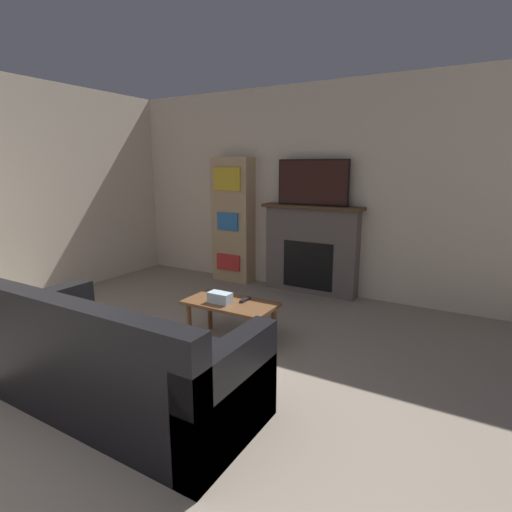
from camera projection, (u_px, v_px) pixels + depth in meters
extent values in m
plane|color=gray|center=(35.00, 473.00, 2.21)|extent=(18.00, 18.00, 0.00)
cube|color=beige|center=(314.00, 191.00, 5.27)|extent=(6.67, 0.06, 2.70)
cube|color=beige|center=(39.00, 192.00, 4.98)|extent=(0.06, 4.94, 2.70)
cube|color=#605651|center=(311.00, 251.00, 5.30)|extent=(1.25, 0.22, 1.13)
cube|color=black|center=(307.00, 266.00, 5.24)|extent=(0.69, 0.01, 0.62)
cube|color=#4C331E|center=(312.00, 207.00, 5.15)|extent=(1.35, 0.28, 0.04)
cube|color=black|center=(313.00, 182.00, 5.08)|extent=(0.96, 0.03, 0.58)
cube|color=#331914|center=(312.00, 182.00, 5.07)|extent=(0.92, 0.01, 0.55)
cube|color=black|center=(124.00, 374.00, 2.83)|extent=(1.98, 0.87, 0.45)
cube|color=black|center=(73.00, 335.00, 2.43)|extent=(1.98, 0.16, 0.42)
cube|color=black|center=(45.00, 333.00, 3.25)|extent=(0.16, 0.87, 0.68)
cube|color=black|center=(231.00, 396.00, 2.35)|extent=(0.16, 0.87, 0.68)
cube|color=silver|center=(68.00, 318.00, 2.89)|extent=(0.36, 0.14, 0.28)
cube|color=brown|center=(231.00, 303.00, 3.78)|extent=(0.87, 0.46, 0.03)
cylinder|color=brown|center=(189.00, 322.00, 3.87)|extent=(0.05, 0.05, 0.38)
cylinder|color=brown|center=(256.00, 338.00, 3.50)|extent=(0.05, 0.05, 0.38)
cylinder|color=brown|center=(210.00, 311.00, 4.15)|extent=(0.05, 0.05, 0.38)
cylinder|color=brown|center=(274.00, 325.00, 3.78)|extent=(0.05, 0.05, 0.38)
cube|color=silver|center=(220.00, 298.00, 3.75)|extent=(0.22, 0.12, 0.10)
cube|color=black|center=(245.00, 300.00, 3.81)|extent=(0.04, 0.15, 0.02)
cube|color=tan|center=(233.00, 220.00, 5.81)|extent=(0.60, 0.26, 1.79)
cube|color=red|center=(228.00, 262.00, 5.82)|extent=(0.39, 0.03, 0.23)
cube|color=#2D70B7|center=(228.00, 222.00, 5.69)|extent=(0.34, 0.03, 0.25)
cube|color=gold|center=(227.00, 179.00, 5.55)|extent=(0.43, 0.03, 0.32)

